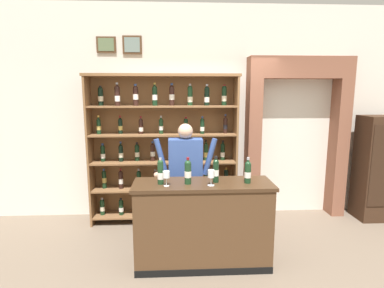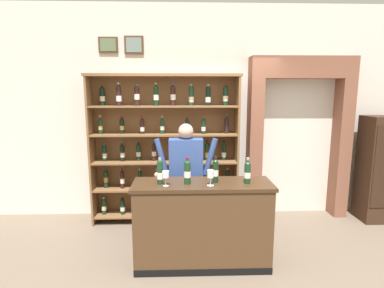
# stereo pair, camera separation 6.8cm
# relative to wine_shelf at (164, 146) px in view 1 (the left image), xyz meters

# --- Properties ---
(ground_plane) EXTENTS (14.00, 14.00, 0.02)m
(ground_plane) POSITION_rel_wine_shelf_xyz_m (0.45, -1.27, -1.20)
(ground_plane) COLOR #6B5B4C
(back_wall) EXTENTS (12.00, 0.19, 3.32)m
(back_wall) POSITION_rel_wine_shelf_xyz_m (0.45, 0.37, 0.47)
(back_wall) COLOR silver
(back_wall) RESTS_ON ground
(wine_shelf) EXTENTS (2.25, 0.36, 2.25)m
(wine_shelf) POSITION_rel_wine_shelf_xyz_m (0.00, 0.00, 0.00)
(wine_shelf) COLOR brown
(wine_shelf) RESTS_ON ground
(archway_doorway) EXTENTS (1.60, 0.45, 2.53)m
(archway_doorway) POSITION_rel_wine_shelf_xyz_m (2.10, 0.24, 0.24)
(archway_doorway) COLOR brown
(archway_doorway) RESTS_ON ground
(side_cabinet) EXTENTS (0.68, 0.47, 1.64)m
(side_cabinet) POSITION_rel_wine_shelf_xyz_m (3.39, -0.08, -0.37)
(side_cabinet) COLOR #382316
(side_cabinet) RESTS_ON ground
(tasting_counter) EXTENTS (1.58, 0.52, 0.99)m
(tasting_counter) POSITION_rel_wine_shelf_xyz_m (0.49, -1.28, -0.70)
(tasting_counter) COLOR #4C331E
(tasting_counter) RESTS_ON ground
(shopkeeper) EXTENTS (0.84, 0.22, 1.60)m
(shopkeeper) POSITION_rel_wine_shelf_xyz_m (0.31, -0.70, -0.20)
(shopkeeper) COLOR #2D3347
(shopkeeper) RESTS_ON ground
(tasting_bottle_super_tuscan) EXTENTS (0.07, 0.07, 0.30)m
(tasting_bottle_super_tuscan) POSITION_rel_wine_shelf_xyz_m (0.01, -1.30, -0.06)
(tasting_bottle_super_tuscan) COLOR #19381E
(tasting_bottle_super_tuscan) RESTS_ON tasting_counter
(tasting_bottle_bianco) EXTENTS (0.08, 0.08, 0.30)m
(tasting_bottle_bianco) POSITION_rel_wine_shelf_xyz_m (0.32, -1.31, -0.06)
(tasting_bottle_bianco) COLOR #19381E
(tasting_bottle_bianco) RESTS_ON tasting_counter
(tasting_bottle_prosecco) EXTENTS (0.07, 0.07, 0.30)m
(tasting_bottle_prosecco) POSITION_rel_wine_shelf_xyz_m (0.63, -1.26, -0.06)
(tasting_bottle_prosecco) COLOR black
(tasting_bottle_prosecco) RESTS_ON tasting_counter
(tasting_bottle_vin_santo) EXTENTS (0.07, 0.07, 0.29)m
(tasting_bottle_vin_santo) POSITION_rel_wine_shelf_xyz_m (0.99, -1.31, -0.07)
(tasting_bottle_vin_santo) COLOR #19381E
(tasting_bottle_vin_santo) RESTS_ON tasting_counter
(wine_glass_spare) EXTENTS (0.07, 0.07, 0.18)m
(wine_glass_spare) POSITION_rel_wine_shelf_xyz_m (0.57, -1.39, -0.08)
(wine_glass_spare) COLOR silver
(wine_glass_spare) RESTS_ON tasting_counter
(wine_glass_right) EXTENTS (0.07, 0.07, 0.17)m
(wine_glass_right) POSITION_rel_wine_shelf_xyz_m (0.08, -1.38, -0.08)
(wine_glass_right) COLOR silver
(wine_glass_right) RESTS_ON tasting_counter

